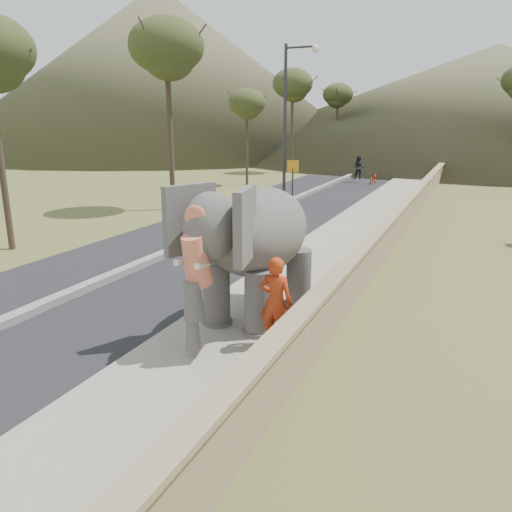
# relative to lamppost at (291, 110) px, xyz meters

# --- Properties ---
(ground) EXTENTS (160.00, 160.00, 0.00)m
(ground) POSITION_rel_lamppost_xyz_m (4.69, -17.06, -4.87)
(ground) COLOR olive
(ground) RESTS_ON ground
(road) EXTENTS (7.00, 120.00, 0.03)m
(road) POSITION_rel_lamppost_xyz_m (-0.31, -7.06, -4.86)
(road) COLOR black
(road) RESTS_ON ground
(median) EXTENTS (0.35, 120.00, 0.22)m
(median) POSITION_rel_lamppost_xyz_m (-0.31, -7.06, -4.76)
(median) COLOR black
(median) RESTS_ON ground
(walkway) EXTENTS (3.00, 120.00, 0.15)m
(walkway) POSITION_rel_lamppost_xyz_m (4.69, -7.06, -4.80)
(walkway) COLOR #9E9687
(walkway) RESTS_ON ground
(parapet) EXTENTS (0.30, 120.00, 1.10)m
(parapet) POSITION_rel_lamppost_xyz_m (6.34, -7.06, -4.32)
(parapet) COLOR tan
(parapet) RESTS_ON ground
(lamppost) EXTENTS (1.76, 0.36, 8.00)m
(lamppost) POSITION_rel_lamppost_xyz_m (0.00, 0.00, 0.00)
(lamppost) COLOR #2D2D32
(lamppost) RESTS_ON ground
(signboard) EXTENTS (0.60, 0.08, 2.40)m
(signboard) POSITION_rel_lamppost_xyz_m (0.19, -0.07, -3.23)
(signboard) COLOR #2D2D33
(signboard) RESTS_ON ground
(hill_left) EXTENTS (60.00, 60.00, 22.00)m
(hill_left) POSITION_rel_lamppost_xyz_m (-33.31, 37.94, 6.13)
(hill_left) COLOR brown
(hill_left) RESTS_ON ground
(hill_far) EXTENTS (80.00, 80.00, 14.00)m
(hill_far) POSITION_rel_lamppost_xyz_m (9.69, 52.94, 2.13)
(hill_far) COLOR brown
(hill_far) RESTS_ON ground
(elephant_and_man) EXTENTS (2.56, 4.41, 3.04)m
(elephant_and_man) POSITION_rel_lamppost_xyz_m (4.71, -14.79, -3.21)
(elephant_and_man) COLOR #635E5A
(elephant_and_man) RESTS_ON ground
(motorcyclist) EXTENTS (1.89, 1.63, 1.93)m
(motorcyclist) POSITION_rel_lamppost_xyz_m (1.62, 11.36, -4.09)
(motorcyclist) COLOR maroon
(motorcyclist) RESTS_ON ground
(trees) EXTENTS (47.71, 45.30, 9.32)m
(trees) POSITION_rel_lamppost_xyz_m (6.70, 11.39, -0.81)
(trees) COLOR #473828
(trees) RESTS_ON ground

